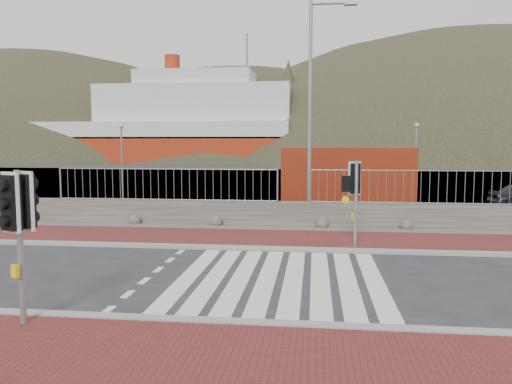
# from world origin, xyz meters

# --- Properties ---
(ground) EXTENTS (220.00, 220.00, 0.00)m
(ground) POSITION_xyz_m (0.00, 0.00, 0.00)
(ground) COLOR #28282B
(ground) RESTS_ON ground
(sidewalk_near) EXTENTS (40.00, 4.00, 0.08)m
(sidewalk_near) POSITION_xyz_m (0.00, -5.00, 0.04)
(sidewalk_near) COLOR maroon
(sidewalk_near) RESTS_ON ground
(sidewalk_far) EXTENTS (40.00, 3.00, 0.08)m
(sidewalk_far) POSITION_xyz_m (0.00, 4.50, 0.04)
(sidewalk_far) COLOR maroon
(sidewalk_far) RESTS_ON ground
(kerb_near) EXTENTS (40.00, 0.25, 0.12)m
(kerb_near) POSITION_xyz_m (0.00, -3.00, 0.05)
(kerb_near) COLOR gray
(kerb_near) RESTS_ON ground
(kerb_far) EXTENTS (40.00, 0.25, 0.12)m
(kerb_far) POSITION_xyz_m (0.00, 3.00, 0.05)
(kerb_far) COLOR gray
(kerb_far) RESTS_ON ground
(zebra_crossing) EXTENTS (4.62, 5.60, 0.01)m
(zebra_crossing) POSITION_xyz_m (-0.00, 0.00, 0.01)
(zebra_crossing) COLOR silver
(zebra_crossing) RESTS_ON ground
(gravel_strip) EXTENTS (40.00, 1.50, 0.06)m
(gravel_strip) POSITION_xyz_m (0.00, 6.50, 0.03)
(gravel_strip) COLOR #59544C
(gravel_strip) RESTS_ON ground
(stone_wall) EXTENTS (40.00, 0.60, 0.90)m
(stone_wall) POSITION_xyz_m (0.00, 7.30, 0.45)
(stone_wall) COLOR #4B463D
(stone_wall) RESTS_ON ground
(railing) EXTENTS (18.07, 0.07, 1.22)m
(railing) POSITION_xyz_m (0.00, 7.15, 1.82)
(railing) COLOR gray
(railing) RESTS_ON stone_wall
(quay) EXTENTS (120.00, 40.00, 0.50)m
(quay) POSITION_xyz_m (0.00, 27.90, 0.00)
(quay) COLOR #4C4C4F
(quay) RESTS_ON ground
(water) EXTENTS (220.00, 50.00, 0.05)m
(water) POSITION_xyz_m (0.00, 62.90, 0.00)
(water) COLOR #3F4C54
(water) RESTS_ON ground
(ferry) EXTENTS (50.00, 16.00, 20.00)m
(ferry) POSITION_xyz_m (-24.65, 67.90, 5.36)
(ferry) COLOR maroon
(ferry) RESTS_ON ground
(hills_backdrop) EXTENTS (254.00, 90.00, 100.00)m
(hills_backdrop) POSITION_xyz_m (6.74, 87.90, -23.05)
(hills_backdrop) COLOR #262C1A
(hills_backdrop) RESTS_ON ground
(traffic_signal_near) EXTENTS (0.43, 0.35, 2.63)m
(traffic_signal_near) POSITION_xyz_m (-4.05, -3.46, 1.90)
(traffic_signal_near) COLOR gray
(traffic_signal_near) RESTS_ON ground
(traffic_signal_far) EXTENTS (0.63, 0.38, 2.57)m
(traffic_signal_far) POSITION_xyz_m (1.90, 3.37, 1.86)
(traffic_signal_far) COLOR gray
(traffic_signal_far) RESTS_ON ground
(streetlight) EXTENTS (1.76, 0.24, 8.30)m
(streetlight) POSITION_xyz_m (0.68, 8.10, 4.67)
(streetlight) COLOR gray
(streetlight) RESTS_ON ground
(shipping_container) EXTENTS (6.96, 3.21, 2.84)m
(shipping_container) POSITION_xyz_m (2.50, 15.97, 1.42)
(shipping_container) COLOR maroon
(shipping_container) RESTS_ON ground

